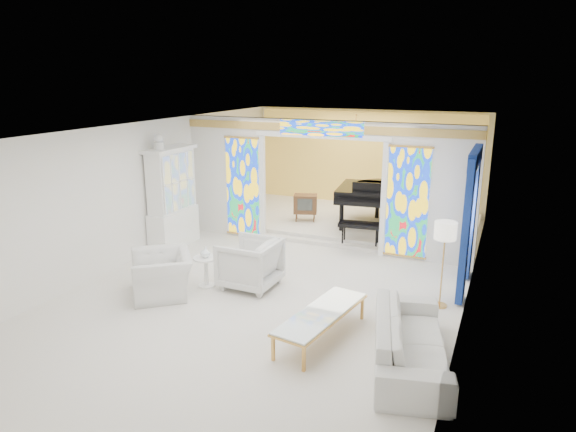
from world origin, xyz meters
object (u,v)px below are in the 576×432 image
at_px(armchair_right, 250,263).
at_px(tv_console, 305,204).
at_px(china_cabinet, 172,199).
at_px(armchair_left, 162,274).
at_px(coffee_table, 321,314).
at_px(grand_piano, 377,193).
at_px(sofa, 410,340).

xyz_separation_m(armchair_right, tv_console, (-0.52, 4.19, 0.17)).
height_order(china_cabinet, armchair_left, china_cabinet).
bearing_deg(china_cabinet, coffee_table, -30.64).
bearing_deg(coffee_table, china_cabinet, 149.36).
bearing_deg(grand_piano, sofa, -78.85).
distance_m(china_cabinet, armchair_right, 3.23).
height_order(armchair_left, grand_piano, grand_piano).
relative_size(sofa, tv_console, 3.49).
relative_size(sofa, grand_piano, 0.77).
xyz_separation_m(armchair_left, coffee_table, (3.30, -0.40, 0.02)).
bearing_deg(armchair_left, sofa, 43.05).
distance_m(grand_piano, tv_console, 1.92).
distance_m(armchair_right, sofa, 3.70).
height_order(sofa, grand_piano, grand_piano).
xyz_separation_m(armchair_right, coffee_table, (1.97, -1.37, -0.06)).
bearing_deg(grand_piano, armchair_right, -112.64).
height_order(sofa, coffee_table, sofa).
bearing_deg(coffee_table, armchair_right, 145.09).
bearing_deg(coffee_table, grand_piano, 96.30).
distance_m(sofa, tv_console, 6.93).
height_order(china_cabinet, grand_piano, china_cabinet).
relative_size(armchair_left, grand_piano, 0.37).
bearing_deg(armchair_right, china_cabinet, -116.05).
xyz_separation_m(sofa, grand_piano, (-2.07, 6.24, 0.65)).
height_order(armchair_left, coffee_table, armchair_left).
bearing_deg(coffee_table, sofa, -6.89).
height_order(armchair_left, sofa, armchair_left).
bearing_deg(sofa, armchair_right, 51.80).
bearing_deg(grand_piano, tv_console, -171.72).
relative_size(china_cabinet, coffee_table, 1.30).
bearing_deg(china_cabinet, sofa, -25.90).
bearing_deg(tv_console, grand_piano, -2.92).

